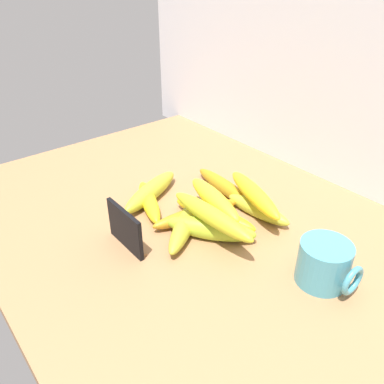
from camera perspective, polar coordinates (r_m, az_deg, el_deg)
The scene contains 15 objects.
counter_top at distance 81.85cm, azimuth 0.42°, elevation -5.90°, with size 110.00×76.00×3.00cm, color #9B6F48.
back_wall at distance 96.38cm, azimuth 19.89°, elevation 20.03°, with size 130.00×2.00×70.00cm, color silver.
chalkboard_sign at distance 74.59cm, azimuth -9.74°, elevation -5.49°, with size 11.00×1.80×8.40cm.
coffee_mug at distance 69.86cm, azimuth 18.90°, elevation -9.94°, with size 10.26×8.76×7.68cm.
banana_0 at distance 91.50cm, azimuth 4.88°, elevation 0.74°, with size 20.60×3.33×3.33cm, color #A78119.
banana_1 at distance 84.22cm, azimuth 9.62°, elevation -2.53°, with size 15.62×3.44×3.44cm, color gold.
banana_2 at distance 86.25cm, azimuth -6.32°, elevation -1.40°, with size 17.03×3.36×3.36cm, color yellow.
banana_3 at distance 76.94cm, azimuth 3.04°, elevation -5.27°, with size 17.90×4.40×4.40cm, color #A0BD2C.
banana_4 at distance 81.87cm, azimuth 0.69°, elevation -3.21°, with size 20.24×3.24×3.24cm, color #BC831D.
banana_5 at distance 81.43cm, azimuth 3.29°, elevation -3.32°, with size 19.29×3.61×3.61cm, color gold.
banana_6 at distance 78.86cm, azimuth -1.14°, elevation -4.49°, with size 19.77×3.74×3.74cm, color gold.
banana_7 at distance 89.28cm, azimuth -6.05°, elevation 0.13°, with size 19.48×4.11×4.11cm, color gold.
banana_8 at distance 73.43cm, azimuth 2.89°, elevation -3.49°, with size 20.84×3.47×3.47cm, color gold.
banana_9 at distance 79.57cm, azimuth 3.27°, elevation -1.05°, with size 17.97×3.75×3.75cm, color yellow.
banana_10 at distance 82.64cm, azimuth 9.14°, elevation -0.29°, with size 19.79×3.61×3.61cm, color yellow.
Camera 1 is at (50.20, -41.73, 50.87)cm, focal length 36.34 mm.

